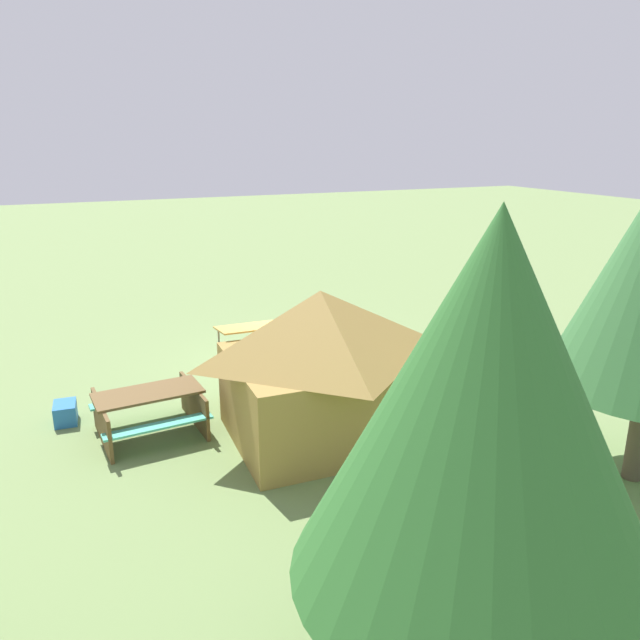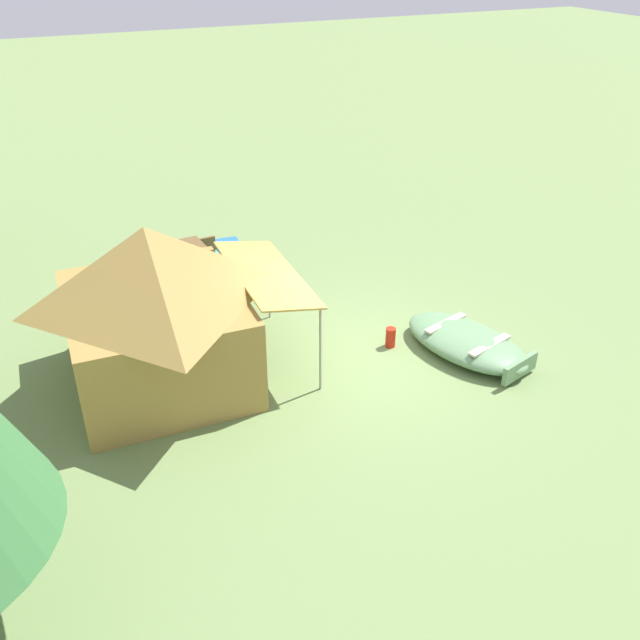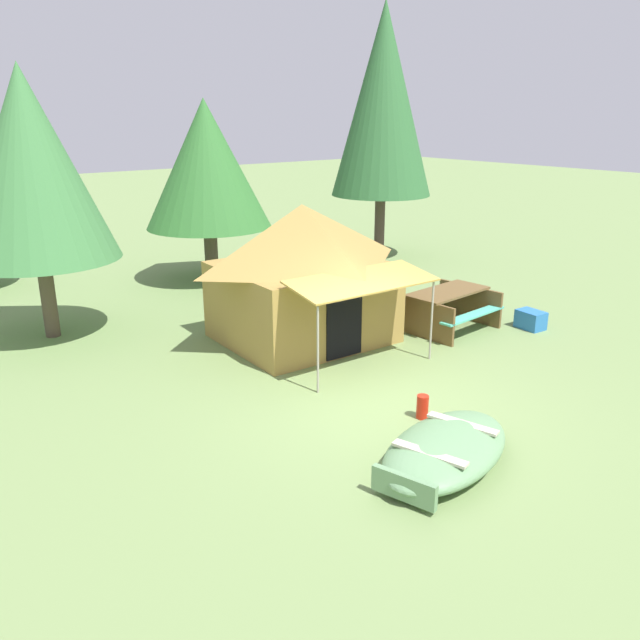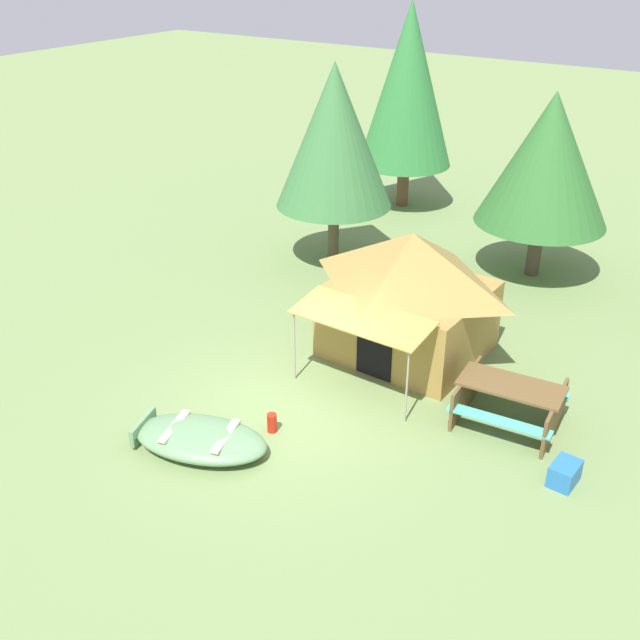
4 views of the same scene
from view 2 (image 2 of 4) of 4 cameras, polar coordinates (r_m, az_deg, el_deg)
ground_plane at (r=11.56m, az=3.11°, el=-3.05°), size 80.00×80.00×0.00m
beached_rowboat at (r=11.80m, az=11.90°, el=-1.76°), size 2.55×1.82×0.40m
canvas_cabin_tent at (r=10.63m, az=-13.39°, el=1.26°), size 3.19×3.72×2.56m
picnic_table at (r=13.54m, az=-10.29°, el=4.04°), size 1.88×1.65×0.78m
cooler_box at (r=15.07m, az=-7.66°, el=5.77°), size 0.41×0.56×0.36m
fuel_can at (r=11.81m, az=5.78°, el=-1.42°), size 0.18×0.18×0.34m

